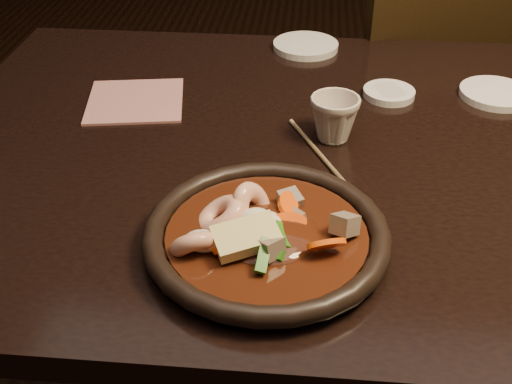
# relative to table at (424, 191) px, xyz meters

# --- Properties ---
(table) EXTENTS (1.60, 0.90, 0.75)m
(table) POSITION_rel_table_xyz_m (0.00, 0.00, 0.00)
(table) COLOR black
(table) RESTS_ON floor
(chair) EXTENTS (0.56, 0.56, 0.90)m
(chair) POSITION_rel_table_xyz_m (0.06, 0.64, -0.18)
(chair) COLOR black
(chair) RESTS_ON floor
(plate) EXTENTS (0.31, 0.31, 0.03)m
(plate) POSITION_rel_table_xyz_m (-0.24, -0.25, 0.09)
(plate) COLOR black
(plate) RESTS_ON table
(stirfry) EXTENTS (0.24, 0.17, 0.07)m
(stirfry) POSITION_rel_table_xyz_m (-0.25, -0.25, 0.10)
(stirfry) COLOR #351509
(stirfry) RESTS_ON plate
(soy_dish) EXTENTS (0.09, 0.09, 0.01)m
(soy_dish) POSITION_rel_table_xyz_m (-0.05, 0.18, 0.08)
(soy_dish) COLOR silver
(soy_dish) RESTS_ON table
(saucer_left) EXTENTS (0.13, 0.13, 0.01)m
(saucer_left) POSITION_rel_table_xyz_m (-0.21, 0.38, 0.08)
(saucer_left) COLOR silver
(saucer_left) RESTS_ON table
(saucer_right) EXTENTS (0.13, 0.13, 0.01)m
(saucer_right) POSITION_rel_table_xyz_m (0.14, 0.20, 0.08)
(saucer_right) COLOR silver
(saucer_right) RESTS_ON table
(tea_cup) EXTENTS (0.10, 0.09, 0.08)m
(tea_cup) POSITION_rel_table_xyz_m (-0.15, 0.02, 0.12)
(tea_cup) COLOR beige
(tea_cup) RESTS_ON table
(chopsticks) EXTENTS (0.11, 0.22, 0.01)m
(chopsticks) POSITION_rel_table_xyz_m (-0.17, -0.04, 0.08)
(chopsticks) COLOR tan
(chopsticks) RESTS_ON table
(napkin) EXTENTS (0.19, 0.19, 0.00)m
(napkin) POSITION_rel_table_xyz_m (-0.50, 0.12, 0.08)
(napkin) COLOR #AD6E6A
(napkin) RESTS_ON table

